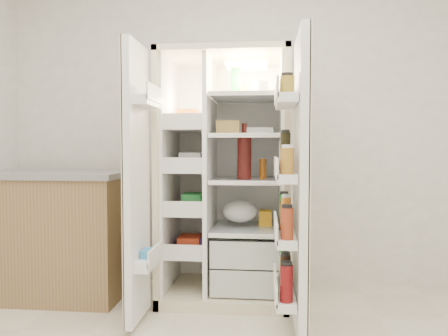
# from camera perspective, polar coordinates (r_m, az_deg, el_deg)

# --- Properties ---
(wall_back) EXTENTS (4.00, 0.02, 2.70)m
(wall_back) POSITION_cam_1_polar(r_m,az_deg,el_deg) (3.53, 3.23, 6.54)
(wall_back) COLOR white
(wall_back) RESTS_ON floor
(refrigerator) EXTENTS (0.92, 0.70, 1.80)m
(refrigerator) POSITION_cam_1_polar(r_m,az_deg,el_deg) (3.20, 0.56, -3.96)
(refrigerator) COLOR beige
(refrigerator) RESTS_ON floor
(freezer_door) EXTENTS (0.15, 0.40, 1.72)m
(freezer_door) POSITION_cam_1_polar(r_m,az_deg,el_deg) (2.70, -11.60, -2.09)
(freezer_door) COLOR white
(freezer_door) RESTS_ON floor
(fridge_door) EXTENTS (0.17, 0.58, 1.72)m
(fridge_door) POSITION_cam_1_polar(r_m,az_deg,el_deg) (2.49, 9.82, -2.97)
(fridge_door) COLOR white
(fridge_door) RESTS_ON floor
(kitchen_counter) EXTENTS (1.29, 0.69, 0.94)m
(kitchen_counter) POSITION_cam_1_polar(r_m,az_deg,el_deg) (3.53, -23.05, -8.00)
(kitchen_counter) COLOR olive
(kitchen_counter) RESTS_ON floor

